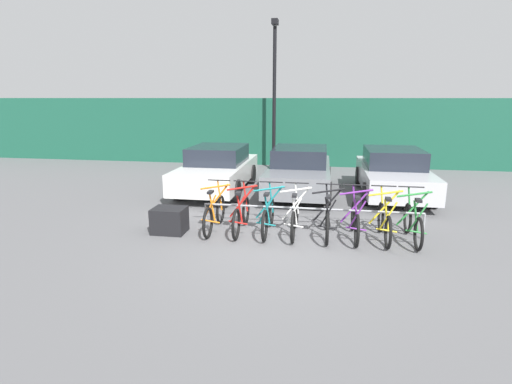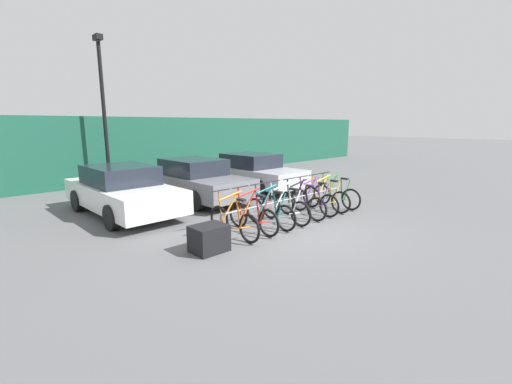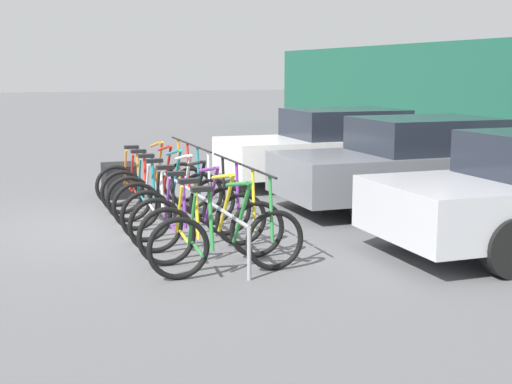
% 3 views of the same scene
% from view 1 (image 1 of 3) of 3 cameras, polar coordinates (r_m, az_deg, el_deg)
% --- Properties ---
extents(ground_plane, '(120.00, 120.00, 0.00)m').
position_cam_1_polar(ground_plane, '(8.19, 3.16, -7.16)').
color(ground_plane, '#59595B').
extents(hoarding_wall, '(36.00, 0.16, 2.85)m').
position_cam_1_polar(hoarding_wall, '(17.21, 6.85, 8.43)').
color(hoarding_wall, '#19513D').
rests_on(hoarding_wall, ground).
extents(bike_rack, '(4.71, 0.04, 0.57)m').
position_cam_1_polar(bike_rack, '(8.64, 7.75, -2.70)').
color(bike_rack, gray).
rests_on(bike_rack, ground).
extents(bicycle_orange, '(0.68, 1.71, 1.05)m').
position_cam_1_polar(bicycle_orange, '(8.83, -5.95, -3.10)').
color(bicycle_orange, black).
rests_on(bicycle_orange, ground).
extents(bicycle_red, '(0.68, 1.71, 1.05)m').
position_cam_1_polar(bicycle_red, '(8.70, -2.12, -3.30)').
color(bicycle_red, black).
rests_on(bicycle_red, ground).
extents(bicycle_teal, '(0.68, 1.71, 1.05)m').
position_cam_1_polar(bicycle_teal, '(8.60, 1.75, -3.49)').
color(bicycle_teal, black).
rests_on(bicycle_teal, ground).
extents(bicycle_white, '(0.68, 1.71, 1.05)m').
position_cam_1_polar(bicycle_white, '(8.54, 5.58, -3.66)').
color(bicycle_white, black).
rests_on(bicycle_white, ground).
extents(bicycle_black, '(0.68, 1.71, 1.05)m').
position_cam_1_polar(bicycle_black, '(8.53, 10.14, -3.84)').
color(bicycle_black, black).
rests_on(bicycle_black, ground).
extents(bicycle_purple, '(0.68, 1.71, 1.05)m').
position_cam_1_polar(bicycle_purple, '(8.56, 13.98, -3.97)').
color(bicycle_purple, black).
rests_on(bicycle_purple, ground).
extents(bicycle_yellow, '(0.68, 1.71, 1.05)m').
position_cam_1_polar(bicycle_yellow, '(8.63, 17.87, -4.09)').
color(bicycle_yellow, black).
rests_on(bicycle_yellow, ground).
extents(bicycle_green, '(0.68, 1.71, 1.05)m').
position_cam_1_polar(bicycle_green, '(8.73, 21.51, -4.19)').
color(bicycle_green, black).
rests_on(bicycle_green, ground).
extents(car_white, '(1.91, 4.40, 1.40)m').
position_cam_1_polar(car_white, '(12.56, -5.50, 3.31)').
color(car_white, silver).
rests_on(car_white, ground).
extents(car_grey, '(1.91, 4.36, 1.40)m').
position_cam_1_polar(car_grey, '(12.27, 6.23, 3.05)').
color(car_grey, slate).
rests_on(car_grey, ground).
extents(car_silver, '(1.91, 4.38, 1.40)m').
position_cam_1_polar(car_silver, '(12.53, 18.95, 2.62)').
color(car_silver, '#B7B7BC').
rests_on(car_silver, ground).
extents(lamp_post, '(0.24, 0.44, 5.77)m').
position_cam_1_polar(lamp_post, '(16.26, 2.64, 14.62)').
color(lamp_post, black).
rests_on(lamp_post, ground).
extents(cargo_crate, '(0.70, 0.56, 0.55)m').
position_cam_1_polar(cargo_crate, '(8.86, -12.25, -3.97)').
color(cargo_crate, black).
rests_on(cargo_crate, ground).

